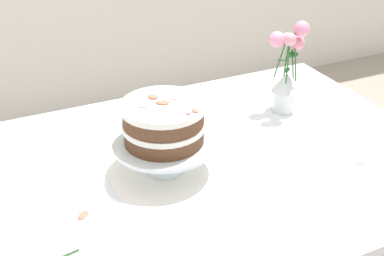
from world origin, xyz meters
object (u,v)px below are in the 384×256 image
at_px(flower_vase, 287,73).
at_px(layer_cake, 164,123).
at_px(dining_table, 212,188).
at_px(cake_stand, 165,146).

bearing_deg(flower_vase, layer_cake, -161.51).
xyz_separation_m(dining_table, cake_stand, (-0.14, 0.02, 0.17)).
height_order(dining_table, flower_vase, flower_vase).
relative_size(cake_stand, layer_cake, 1.26).
relative_size(dining_table, cake_stand, 4.83).
xyz_separation_m(cake_stand, flower_vase, (0.52, 0.17, 0.06)).
height_order(cake_stand, layer_cake, layer_cake).
xyz_separation_m(dining_table, flower_vase, (0.38, 0.19, 0.23)).
bearing_deg(dining_table, flower_vase, 27.20).
height_order(dining_table, cake_stand, cake_stand).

